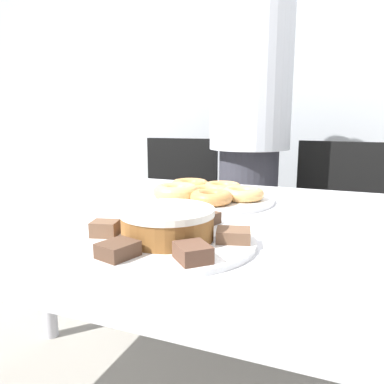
{
  "coord_description": "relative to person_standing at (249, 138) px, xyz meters",
  "views": [
    {
      "loc": [
        0.26,
        -0.8,
        0.97
      ],
      "look_at": [
        -0.06,
        -0.03,
        0.81
      ],
      "focal_mm": 35.0,
      "sensor_mm": 36.0,
      "label": 1
    }
  ],
  "objects": [
    {
      "name": "office_chair_left",
      "position": [
        -0.39,
        -0.02,
        -0.48
      ],
      "size": [
        0.47,
        0.47,
        0.87
      ],
      "rotation": [
        0.0,
        0.0,
        0.07
      ],
      "color": "black",
      "rests_on": "ground_plane"
    },
    {
      "name": "lamington_5",
      "position": [
        0.21,
        -1.24,
        -0.11
      ],
      "size": [
        0.07,
        0.07,
        0.03
      ],
      "rotation": [
        0.0,
        0.0,
        5.49
      ],
      "color": "brown",
      "rests_on": "plate_cake"
    },
    {
      "name": "person_standing",
      "position": [
        0.0,
        0.0,
        0.0
      ],
      "size": [
        0.37,
        0.37,
        1.68
      ],
      "color": "#383842",
      "rests_on": "ground_plane"
    },
    {
      "name": "donut_2",
      "position": [
        -0.0,
        -0.83,
        -0.11
      ],
      "size": [
        0.12,
        0.12,
        0.04
      ],
      "color": "#E5AD66",
      "rests_on": "plate_donuts"
    },
    {
      "name": "lamington_4",
      "position": [
        0.1,
        -1.27,
        -0.12
      ],
      "size": [
        0.06,
        0.07,
        0.02
      ],
      "rotation": [
        0.0,
        0.0,
        4.44
      ],
      "color": "#513828",
      "rests_on": "plate_cake"
    },
    {
      "name": "frosted_cake",
      "position": [
        0.13,
        -1.16,
        -0.1
      ],
      "size": [
        0.17,
        0.17,
        0.06
      ],
      "color": "brown",
      "rests_on": "plate_cake"
    },
    {
      "name": "donut_3",
      "position": [
        0.11,
        -0.85,
        -0.11
      ],
      "size": [
        0.11,
        0.11,
        0.03
      ],
      "color": "#C68447",
      "rests_on": "plate_donuts"
    },
    {
      "name": "lamington_1",
      "position": [
        0.16,
        -1.04,
        -0.12
      ],
      "size": [
        0.06,
        0.07,
        0.02
      ],
      "rotation": [
        0.0,
        0.0,
        1.3
      ],
      "color": "#513828",
      "rests_on": "plate_cake"
    },
    {
      "name": "donut_0",
      "position": [
        0.07,
        -0.78,
        -0.11
      ],
      "size": [
        0.11,
        0.11,
        0.03
      ],
      "color": "tan",
      "rests_on": "plate_donuts"
    },
    {
      "name": "lamington_2",
      "position": [
        0.05,
        -1.07,
        -0.12
      ],
      "size": [
        0.06,
        0.06,
        0.02
      ],
      "rotation": [
        0.0,
        0.0,
        2.35
      ],
      "color": "#513828",
      "rests_on": "plate_cake"
    },
    {
      "name": "donut_4",
      "position": [
        0.17,
        -0.77,
        -0.11
      ],
      "size": [
        0.12,
        0.12,
        0.03
      ],
      "color": "#E5AD66",
      "rests_on": "plate_donuts"
    },
    {
      "name": "wall_back",
      "position": [
        0.16,
        0.62,
        0.42
      ],
      "size": [
        8.0,
        0.05,
        2.6
      ],
      "color": "#B2B7BC",
      "rests_on": "ground_plane"
    },
    {
      "name": "office_chair_right",
      "position": [
        0.39,
        -0.02,
        -0.48
      ],
      "size": [
        0.48,
        0.48,
        0.87
      ],
      "rotation": [
        0.0,
        0.0,
        -0.11
      ],
      "color": "black",
      "rests_on": "ground_plane"
    },
    {
      "name": "plate_cake",
      "position": [
        0.13,
        -1.16,
        -0.13
      ],
      "size": [
        0.32,
        0.32,
        0.01
      ],
      "color": "white",
      "rests_on": "table"
    },
    {
      "name": "table",
      "position": [
        0.16,
        -0.94,
        -0.21
      ],
      "size": [
        1.96,
        0.91,
        0.75
      ],
      "color": "silver",
      "rests_on": "ground_plane"
    },
    {
      "name": "donut_1",
      "position": [
        -0.0,
        -0.72,
        -0.11
      ],
      "size": [
        0.12,
        0.12,
        0.04
      ],
      "color": "#D18E4C",
      "rests_on": "plate_donuts"
    },
    {
      "name": "lamington_0",
      "position": [
        0.24,
        -1.13,
        -0.12
      ],
      "size": [
        0.07,
        0.06,
        0.02
      ],
      "rotation": [
        0.0,
        0.0,
        0.25
      ],
      "color": "brown",
      "rests_on": "plate_cake"
    },
    {
      "name": "donut_5",
      "position": [
        0.09,
        -0.71,
        -0.11
      ],
      "size": [
        0.11,
        0.11,
        0.03
      ],
      "color": "tan",
      "rests_on": "plate_donuts"
    },
    {
      "name": "lamington_3",
      "position": [
        0.01,
        -1.19,
        -0.11
      ],
      "size": [
        0.06,
        0.05,
        0.03
      ],
      "rotation": [
        0.0,
        0.0,
        3.39
      ],
      "color": "brown",
      "rests_on": "plate_cake"
    },
    {
      "name": "plate_donuts",
      "position": [
        0.07,
        -0.78,
        -0.13
      ],
      "size": [
        0.37,
        0.37,
        0.01
      ],
      "color": "white",
      "rests_on": "table"
    }
  ]
}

